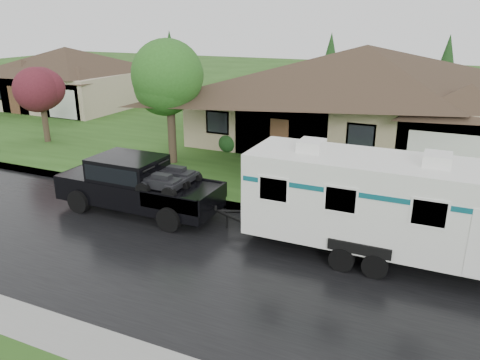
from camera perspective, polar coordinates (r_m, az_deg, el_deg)
name	(u,v)px	position (r m, az deg, el deg)	size (l,w,h in m)	color
ground	(224,233)	(16.56, -1.93, -6.50)	(140.00, 140.00, 0.00)	#264B17
road	(196,258)	(15.00, -5.36, -9.48)	(140.00, 8.00, 0.01)	black
curb	(250,209)	(18.40, 1.17, -3.52)	(140.00, 0.50, 0.15)	gray
lawn	(330,137)	(29.98, 10.91, 5.17)	(140.00, 26.00, 0.15)	#264B17
house_main	(369,85)	(27.77, 15.44, 11.13)	(19.44, 10.80, 6.90)	tan
house_far	(68,72)	(40.99, -20.20, 12.21)	(10.80, 8.64, 5.80)	tan
tree_left_green	(169,81)	(23.40, -8.61, 11.87)	(3.59, 3.59, 5.94)	#382B1E
tree_red	(41,89)	(29.80, -23.13, 10.16)	(2.71, 2.71, 4.49)	#382B1E
shrub_row	(342,155)	(24.03, 12.30, 3.01)	(13.60, 1.00, 1.00)	#143814
pickup_truck	(136,183)	(18.46, -12.62, -0.33)	(6.46, 2.46, 2.15)	black
travel_trailer	(370,200)	(14.88, 15.59, -2.34)	(7.97, 2.80, 3.58)	white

